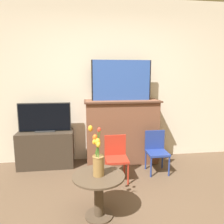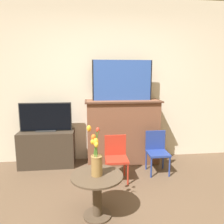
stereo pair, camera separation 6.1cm
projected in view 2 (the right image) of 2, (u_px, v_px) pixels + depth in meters
name	position (u px, v px, depth m)	size (l,w,h in m)	color
wall_back	(109.00, 82.00, 3.73)	(8.00, 0.06, 2.70)	beige
fireplace_mantel	(123.00, 131.00, 3.66)	(1.24, 0.45, 1.06)	brown
painting	(122.00, 80.00, 3.52)	(0.97, 0.03, 0.64)	black
tv_stand	(47.00, 148.00, 3.55)	(0.87, 0.40, 0.58)	#382D23
tv_monitor	(46.00, 117.00, 3.47)	(0.81, 0.12, 0.46)	#2D2D2D
chair_red	(116.00, 155.00, 3.07)	(0.31, 0.31, 0.62)	#B22D1E
chair_blue	(157.00, 149.00, 3.31)	(0.31, 0.31, 0.62)	navy
side_table	(97.00, 189.00, 2.26)	(0.54, 0.54, 0.46)	#4C3D2D
vase_tulips	(96.00, 159.00, 2.20)	(0.16, 0.22, 0.50)	olive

